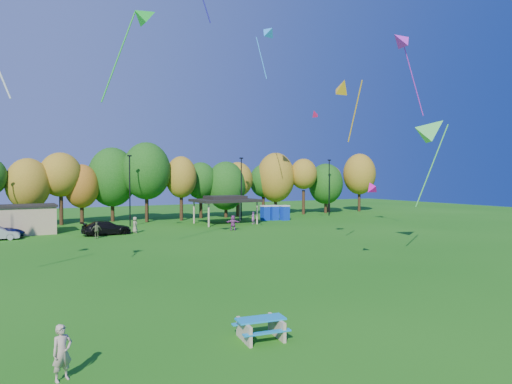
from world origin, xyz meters
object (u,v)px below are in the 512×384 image
porta_potties (275,213)px  kite_flyer (62,353)px  car_d (107,228)px  picnic_table (261,327)px

porta_potties → kite_flyer: porta_potties is taller
kite_flyer → car_d: bearing=54.9°
picnic_table → kite_flyer: (-7.25, -0.12, 0.40)m
porta_potties → car_d: porta_potties is taller
kite_flyer → picnic_table: bearing=-20.9°
porta_potties → kite_flyer: bearing=-128.9°
picnic_table → kite_flyer: bearing=-170.8°
kite_flyer → car_d: size_ratio=0.34×
porta_potties → car_d: 25.22m
kite_flyer → car_d: 36.91m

